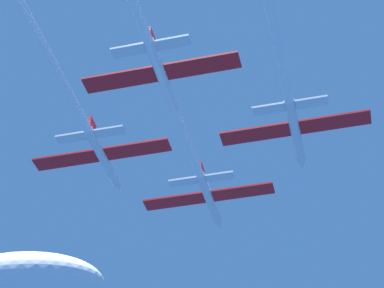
% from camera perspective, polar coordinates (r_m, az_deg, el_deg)
% --- Properties ---
extents(jet_lead, '(17.72, 49.34, 2.93)m').
position_cam_1_polar(jet_lead, '(90.37, -0.45, 0.38)').
color(jet_lead, white).
extents(jet_left_wing, '(17.72, 46.85, 2.93)m').
position_cam_1_polar(jet_left_wing, '(85.80, -9.42, 3.78)').
color(jet_left_wing, white).
extents(jet_right_wing, '(17.72, 47.73, 2.93)m').
position_cam_1_polar(jet_right_wing, '(79.81, 6.79, 6.56)').
color(jet_right_wing, white).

